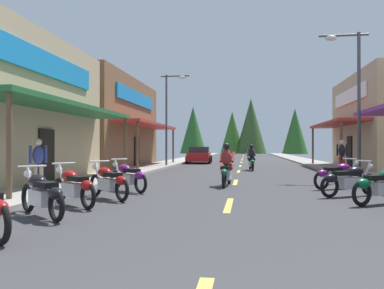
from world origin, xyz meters
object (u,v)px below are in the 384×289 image
object	(u,v)px
streetlamp_left	(170,107)
motorcycle_parked_right_4	(338,175)
motorcycle_parked_left_3	(109,181)
rider_cruising_lead	(227,168)
streetlamp_right	(352,84)
pedestrian_browsing	(38,160)
motorcycle_parked_right_2	(382,185)
motorcycle_parked_left_4	(128,176)
pedestrian_by_shop	(342,154)
motorcycle_parked_left_1	(42,193)
parked_car_curbside	(199,155)
rider_cruising_trailing	(251,159)
motorcycle_parked_right_3	(349,180)
motorcycle_parked_left_2	(73,186)

from	to	relation	value
streetlamp_left	motorcycle_parked_right_4	size ratio (longest dim) A/B	3.45
motorcycle_parked_left_3	rider_cruising_lead	bearing A→B (deg)	-86.31
streetlamp_right	pedestrian_browsing	bearing A→B (deg)	-154.52
motorcycle_parked_right_4	motorcycle_parked_right_2	bearing A→B (deg)	-117.34
motorcycle_parked_left_4	pedestrian_by_shop	distance (m)	12.96
motorcycle_parked_left_1	motorcycle_parked_left_4	size ratio (longest dim) A/B	1.01
motorcycle_parked_right_2	parked_car_curbside	bearing A→B (deg)	73.40
streetlamp_right	motorcycle_parked_right_2	xyz separation A→B (m)	(-1.07, -6.98, -3.57)
pedestrian_browsing	rider_cruising_lead	bearing A→B (deg)	-105.77
motorcycle_parked_left_4	rider_cruising_trailing	size ratio (longest dim) A/B	0.79
motorcycle_parked_right_3	motorcycle_parked_left_1	world-z (taller)	same
motorcycle_parked_right_3	pedestrian_by_shop	xyz separation A→B (m)	(2.10, 9.87, 0.55)
motorcycle_parked_left_2	rider_cruising_lead	bearing A→B (deg)	-84.17
rider_cruising_lead	parked_car_curbside	size ratio (longest dim) A/B	0.49
streetlamp_left	motorcycle_parked_right_2	xyz separation A→B (m)	(8.61, -16.66, -3.69)
streetlamp_right	motorcycle_parked_left_1	world-z (taller)	streetlamp_right
motorcycle_parked_right_3	motorcycle_parked_left_2	world-z (taller)	same
motorcycle_parked_left_3	pedestrian_browsing	world-z (taller)	pedestrian_browsing
parked_car_curbside	streetlamp_right	bearing A→B (deg)	-154.93
motorcycle_parked_right_3	motorcycle_parked_left_1	bearing A→B (deg)	-179.58
streetlamp_right	parked_car_curbside	xyz separation A→B (m)	(-8.37, 15.80, -3.37)
motorcycle_parked_right_3	motorcycle_parked_left_2	xyz separation A→B (m)	(-7.06, -2.78, 0.00)
motorcycle_parked_right_3	motorcycle_parked_right_4	xyz separation A→B (m)	(0.15, 2.02, 0.00)
motorcycle_parked_right_2	motorcycle_parked_right_4	xyz separation A→B (m)	(-0.26, 3.48, 0.00)
streetlamp_left	motorcycle_parked_left_2	bearing A→B (deg)	-86.38
rider_cruising_trailing	parked_car_curbside	world-z (taller)	rider_cruising_trailing
streetlamp_right	motorcycle_parked_right_2	world-z (taller)	streetlamp_right
streetlamp_right	parked_car_curbside	bearing A→B (deg)	117.91
motorcycle_parked_left_3	motorcycle_parked_left_2	bearing A→B (deg)	116.16
motorcycle_parked_left_1	pedestrian_by_shop	distance (m)	16.85
motorcycle_parked_right_3	parked_car_curbside	distance (m)	22.40
streetlamp_left	rider_cruising_lead	xyz separation A→B (m)	(4.57, -12.76, -3.52)
motorcycle_parked_left_3	streetlamp_left	bearing A→B (deg)	-42.79
rider_cruising_trailing	pedestrian_browsing	world-z (taller)	pedestrian_browsing
motorcycle_parked_left_4	rider_cruising_trailing	distance (m)	12.16
motorcycle_parked_right_2	pedestrian_browsing	size ratio (longest dim) A/B	1.07
streetlamp_left	pedestrian_by_shop	world-z (taller)	streetlamp_left
motorcycle_parked_right_4	pedestrian_by_shop	distance (m)	8.11
pedestrian_browsing	parked_car_curbside	size ratio (longest dim) A/B	0.39
motorcycle_parked_left_3	rider_cruising_trailing	bearing A→B (deg)	-65.06
motorcycle_parked_right_3	pedestrian_by_shop	bearing A→B (deg)	47.24
motorcycle_parked_right_2	rider_cruising_lead	distance (m)	5.62
pedestrian_by_shop	motorcycle_parked_right_3	bearing A→B (deg)	20.35
rider_cruising_trailing	motorcycle_parked_left_4	bearing A→B (deg)	155.60
motorcycle_parked_left_1	parked_car_curbside	world-z (taller)	parked_car_curbside
motorcycle_parked_left_1	motorcycle_parked_left_2	world-z (taller)	same
streetlamp_right	pedestrian_by_shop	bearing A→B (deg)	81.88
motorcycle_parked_left_1	rider_cruising_trailing	distance (m)	16.68
rider_cruising_lead	rider_cruising_trailing	world-z (taller)	same
motorcycle_parked_right_2	pedestrian_by_shop	size ratio (longest dim) A/B	1.02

